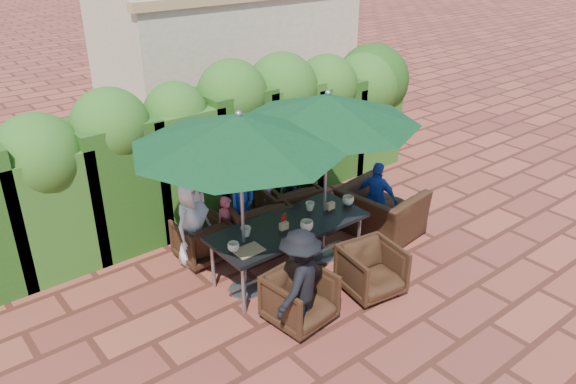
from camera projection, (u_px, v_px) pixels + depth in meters
ground at (301, 274)px, 7.72m from camera, size 80.00×80.00×0.00m
dining_table at (289, 230)px, 7.46m from camera, size 2.17×0.90×0.75m
umbrella_left at (239, 131)px, 6.41m from camera, size 2.59×2.59×2.46m
umbrella_right at (328, 109)px, 7.17m from camera, size 2.42×2.42×2.46m
chair_far_left at (202, 238)px, 7.93m from camera, size 0.67×0.63×0.69m
chair_far_mid at (256, 220)px, 8.21m from camera, size 0.99×0.95×0.86m
chair_far_right at (286, 203)px, 8.69m from camera, size 0.95×0.90×0.86m
chair_near_left at (300, 296)px, 6.66m from camera, size 0.77×0.73×0.73m
chair_near_right at (372, 268)px, 7.20m from camera, size 0.80×0.76×0.73m
chair_end_right at (381, 204)px, 8.52m from camera, size 0.88×1.23×1.00m
adult_far_left at (193, 222)px, 7.69m from camera, size 0.74×0.60×1.30m
adult_far_mid at (242, 206)px, 8.12m from camera, size 0.56×0.50×1.31m
adult_far_right at (298, 189)px, 8.62m from camera, size 0.73×0.59×1.32m
adult_near_left at (300, 282)px, 6.40m from camera, size 0.93×0.67×1.33m
adult_end_right at (377, 198)px, 8.55m from camera, size 0.52×0.74×1.15m
child_left at (228, 225)px, 8.04m from camera, size 0.37×0.33×0.89m
child_right at (269, 211)px, 8.56m from camera, size 0.35×0.32×0.78m
pedestrian_a at (223, 118)px, 11.20m from camera, size 1.55×0.59×1.65m
pedestrian_b at (265, 102)px, 12.07m from camera, size 0.85×0.55×1.71m
pedestrian_c at (297, 97)px, 12.31m from camera, size 1.20×0.70×1.76m
cup_a at (233, 247)px, 6.81m from camera, size 0.15×0.15×0.12m
cup_b at (246, 232)px, 7.14m from camera, size 0.13×0.13×0.13m
cup_c at (307, 226)px, 7.27m from camera, size 0.17×0.17×0.14m
cup_d at (310, 206)px, 7.78m from camera, size 0.13×0.13×0.12m
cup_e at (348, 200)px, 7.93m from camera, size 0.16×0.16×0.13m
ketchup_bottle at (283, 221)px, 7.35m from camera, size 0.04×0.04×0.17m
sauce_bottle at (285, 219)px, 7.40m from camera, size 0.04×0.04×0.17m
serving_tray at (249, 250)px, 6.84m from camera, size 0.35×0.25×0.02m
number_block_left at (284, 226)px, 7.30m from camera, size 0.12×0.06×0.10m
number_block_right at (331, 206)px, 7.82m from camera, size 0.12×0.06×0.10m
hedge_wall at (204, 137)px, 8.74m from camera, size 9.10×1.60×2.48m
building at (229, 45)px, 13.89m from camera, size 6.20×3.08×3.20m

